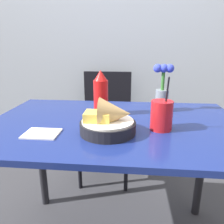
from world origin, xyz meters
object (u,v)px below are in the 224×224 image
at_px(drink_cup, 161,116).
at_px(ketchup_bottle, 101,94).
at_px(food_basket, 110,121).
at_px(chair_far_window, 107,115).
at_px(flower_vase, 162,90).

bearing_deg(drink_cup, ketchup_bottle, 147.74).
distance_m(food_basket, drink_cup, 0.22).
xyz_separation_m(food_basket, ketchup_bottle, (-0.07, 0.24, 0.06)).
bearing_deg(chair_far_window, flower_vase, -58.05).
distance_m(chair_far_window, food_basket, 0.97).
distance_m(chair_far_window, ketchup_bottle, 0.77).
relative_size(chair_far_window, food_basket, 3.92).
relative_size(ketchup_bottle, drink_cup, 1.00).
bearing_deg(drink_cup, chair_far_window, 111.22).
relative_size(ketchup_bottle, flower_vase, 0.91).
bearing_deg(ketchup_bottle, chair_far_window, 94.76).
distance_m(chair_far_window, drink_cup, 0.97).
bearing_deg(food_basket, drink_cup, 15.87).
height_order(chair_far_window, ketchup_bottle, ketchup_bottle).
relative_size(chair_far_window, flower_vase, 3.55).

